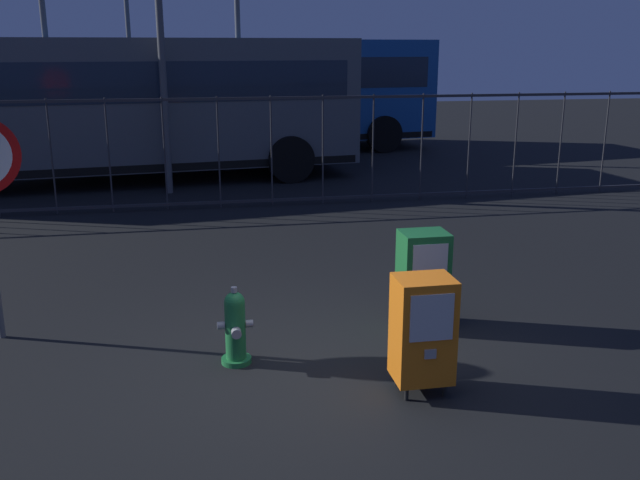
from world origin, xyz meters
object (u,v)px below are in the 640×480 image
newspaper_box_secondary (423,274)px  bus_far (242,89)px  newspaper_box_primary (423,329)px  bus_near (107,102)px  fire_hydrant (235,328)px

newspaper_box_secondary → bus_far: (-0.84, 12.83, 1.14)m
newspaper_box_primary → bus_near: (-3.50, 10.40, 1.14)m
bus_near → bus_far: bearing=44.0°
newspaper_box_primary → bus_far: size_ratio=0.09×
newspaper_box_primary → newspaper_box_secondary: bearing=71.3°
bus_far → bus_near: bearing=-137.0°
newspaper_box_primary → bus_near: size_ratio=0.10×
newspaper_box_primary → newspaper_box_secondary: same height
newspaper_box_secondary → bus_near: (-3.98, 9.01, 1.14)m
fire_hydrant → newspaper_box_secondary: size_ratio=0.73×
newspaper_box_primary → newspaper_box_secondary: (0.47, 1.39, 0.00)m
fire_hydrant → newspaper_box_primary: newspaper_box_primary is taller
fire_hydrant → bus_near: (-1.99, 9.55, 1.36)m
newspaper_box_secondary → fire_hydrant: bearing=-164.6°
newspaper_box_primary → bus_near: bearing=108.6°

